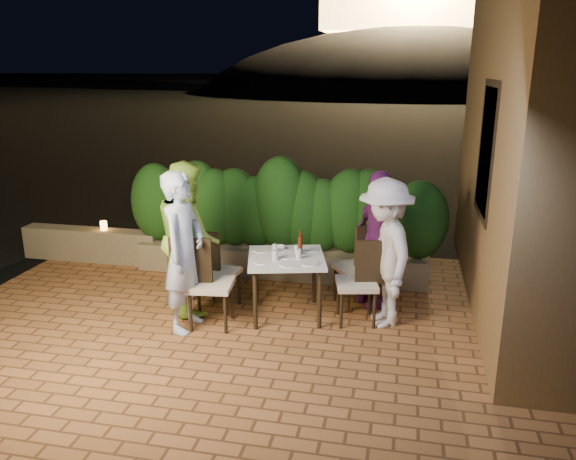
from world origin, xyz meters
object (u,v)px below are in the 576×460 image
(beer_bottle, at_px, (300,243))
(diner_purple, at_px, (378,239))
(bowl, at_px, (279,248))
(chair_left_front, at_px, (211,283))
(diner_green, at_px, (189,237))
(chair_right_back, at_px, (356,266))
(chair_left_back, at_px, (219,271))
(parapet_lamp, at_px, (104,226))
(diner_blue, at_px, (184,252))
(chair_right_front, at_px, (357,282))
(diner_white, at_px, (385,253))
(dining_table, at_px, (286,286))

(beer_bottle, bearing_deg, diner_purple, 26.65)
(beer_bottle, bearing_deg, bowl, 155.04)
(chair_left_front, bearing_deg, diner_green, 127.56)
(chair_right_back, relative_size, diner_purple, 0.59)
(chair_left_back, relative_size, diner_green, 0.53)
(beer_bottle, xyz_separation_m, parapet_lamp, (-3.30, 1.22, -0.33))
(diner_blue, bearing_deg, diner_green, 21.10)
(chair_right_front, bearing_deg, chair_right_back, -96.69)
(chair_right_back, bearing_deg, beer_bottle, -1.85)
(bowl, xyz_separation_m, diner_green, (-1.06, -0.27, 0.16))
(chair_right_back, xyz_separation_m, diner_white, (0.36, -0.47, 0.36))
(chair_right_front, bearing_deg, bowl, -27.10)
(diner_white, bearing_deg, bowl, -120.09)
(dining_table, xyz_separation_m, beer_bottle, (0.15, 0.12, 0.52))
(dining_table, relative_size, chair_left_front, 0.84)
(chair_right_back, distance_m, diner_blue, 2.17)
(diner_white, relative_size, diner_purple, 1.00)
(bowl, bearing_deg, diner_blue, -137.76)
(chair_right_front, relative_size, diner_white, 0.58)
(chair_right_front, height_order, diner_green, diner_green)
(diner_blue, xyz_separation_m, diner_purple, (2.09, 1.13, -0.06))
(diner_white, xyz_separation_m, diner_purple, (-0.11, 0.54, -0.00))
(dining_table, height_order, diner_blue, diner_blue)
(diner_green, distance_m, parapet_lamp, 2.39)
(chair_left_back, distance_m, diner_blue, 0.77)
(diner_blue, height_order, parapet_lamp, diner_blue)
(bowl, relative_size, chair_left_back, 0.16)
(chair_left_back, height_order, diner_blue, diner_blue)
(dining_table, bearing_deg, diner_green, -179.34)
(chair_left_front, bearing_deg, diner_white, 7.00)
(beer_bottle, bearing_deg, chair_right_back, 30.49)
(dining_table, relative_size, diner_green, 0.48)
(chair_right_front, xyz_separation_m, diner_green, (-2.05, -0.01, 0.42))
(dining_table, relative_size, parapet_lamp, 6.37)
(bowl, relative_size, diner_blue, 0.08)
(dining_table, xyz_separation_m, diner_green, (-1.21, -0.01, 0.55))
(chair_left_back, relative_size, chair_right_back, 0.96)
(diner_blue, height_order, diner_white, diner_blue)
(beer_bottle, height_order, chair_right_back, beer_bottle)
(diner_green, bearing_deg, dining_table, -123.35)
(chair_left_back, height_order, chair_right_front, chair_right_front)
(chair_left_front, bearing_deg, bowl, 41.01)
(bowl, relative_size, chair_right_back, 0.15)
(dining_table, relative_size, bowl, 5.83)
(chair_right_back, bearing_deg, diner_purple, 163.08)
(diner_white, bearing_deg, diner_blue, -94.94)
(beer_bottle, relative_size, chair_left_back, 0.30)
(bowl, relative_size, diner_green, 0.08)
(chair_left_back, bearing_deg, diner_blue, -98.41)
(bowl, bearing_deg, chair_left_front, -132.25)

